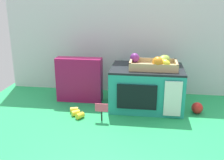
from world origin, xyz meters
name	(u,v)px	position (x,y,z in m)	size (l,w,h in m)	color
ground_plane	(119,105)	(0.00, 0.00, 0.00)	(1.70, 1.70, 0.00)	#219E54
display_back_panel	(124,40)	(0.00, 0.27, 0.36)	(1.61, 0.03, 0.72)	silver
toy_microwave	(146,87)	(0.16, -0.01, 0.12)	(0.42, 0.31, 0.25)	teal
food_groups_crate	(155,64)	(0.20, -0.03, 0.27)	(0.27, 0.17, 0.08)	tan
cookie_set_box	(79,80)	(-0.26, 0.04, 0.14)	(0.28, 0.08, 0.28)	#99144C
price_sign	(102,109)	(-0.07, -0.23, 0.07)	(0.07, 0.01, 0.10)	black
loose_toy_banana	(77,113)	(-0.22, -0.19, 0.02)	(0.10, 0.12, 0.03)	yellow
loose_toy_apple	(197,108)	(0.45, -0.06, 0.03)	(0.06, 0.06, 0.06)	red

